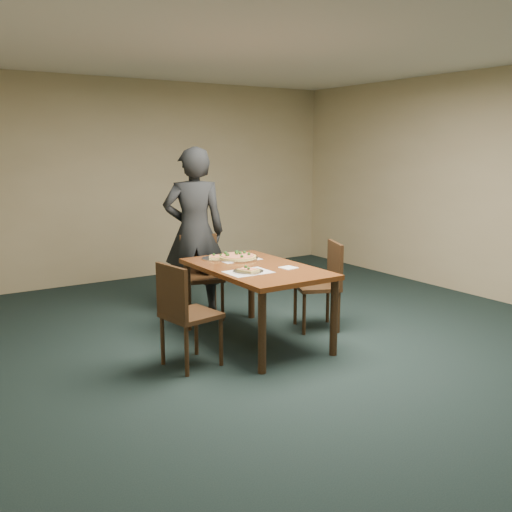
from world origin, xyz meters
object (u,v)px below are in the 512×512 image
slice_plate_near (248,271)px  diner (194,232)px  chair_far (201,271)px  chair_left (183,309)px  dining_table (256,276)px  pizza_pan (237,257)px  chair_right (324,280)px  slice_plate_far (216,258)px

slice_plate_near → diner: bearing=83.3°
diner → slice_plate_near: size_ratio=6.69×
chair_far → chair_left: size_ratio=1.00×
dining_table → pizza_pan: bearing=84.4°
diner → slice_plate_near: bearing=104.9°
pizza_pan → slice_plate_near: size_ratio=1.51×
slice_plate_near → dining_table: bearing=41.6°
chair_far → chair_right: same height
pizza_pan → slice_plate_near: (-0.24, -0.58, -0.01)m
chair_left → pizza_pan: 1.14m
chair_far → chair_left: 1.54m
pizza_pan → chair_left: bearing=-145.7°
chair_right → diner: 1.56m
slice_plate_far → dining_table: bearing=-75.1°
chair_far → diner: size_ratio=0.49×
diner → chair_far: bearing=111.7°
chair_left → pizza_pan: chair_left is taller
diner → slice_plate_far: diner is taller
chair_left → slice_plate_far: bearing=-53.5°
chair_far → pizza_pan: size_ratio=2.16×
pizza_pan → slice_plate_far: pizza_pan is taller
chair_far → chair_right: 1.39m
dining_table → slice_plate_far: size_ratio=5.36×
pizza_pan → chair_far: bearing=96.5°
chair_right → chair_far: bearing=-119.3°
dining_table → chair_right: bearing=-2.0°
diner → pizza_pan: size_ratio=4.44×
chair_right → chair_left: bearing=-61.0°
chair_right → slice_plate_far: chair_right is taller
pizza_pan → slice_plate_far: (-0.18, 0.12, -0.01)m
chair_far → chair_right: (0.86, -1.10, 0.00)m
chair_far → chair_right: size_ratio=1.00×
dining_table → diner: 1.24m
dining_table → chair_far: size_ratio=1.65×
chair_left → slice_plate_near: 0.72m
chair_far → pizza_pan: bearing=-68.0°
dining_table → slice_plate_near: 0.29m
slice_plate_near → slice_plate_far: (0.06, 0.71, -0.00)m
dining_table → chair_left: (-0.88, -0.22, -0.14)m
slice_plate_near → chair_far: bearing=82.5°
chair_right → diner: bearing=-122.5°
slice_plate_near → slice_plate_far: size_ratio=1.00×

